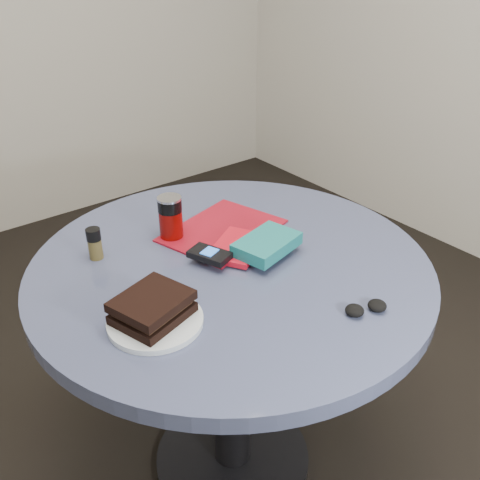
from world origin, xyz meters
TOP-DOWN VIEW (x-y plane):
  - ground at (0.00, 0.00)m, footprint 4.00×4.00m
  - table at (0.00, 0.00)m, footprint 1.00×1.00m
  - plate at (-0.27, -0.10)m, footprint 0.25×0.25m
  - sandwich at (-0.27, -0.09)m, footprint 0.18×0.16m
  - soda_can at (-0.05, 0.19)m, footprint 0.07×0.07m
  - pepper_grinder at (-0.26, 0.22)m, footprint 0.04×0.04m
  - magazine at (0.08, 0.13)m, footprint 0.36×0.31m
  - red_book at (0.04, 0.03)m, footprint 0.20×0.18m
  - novel at (0.09, -0.04)m, footprint 0.19×0.14m
  - mp3_player at (-0.05, 0.02)m, footprint 0.09×0.11m
  - headphones at (0.10, -0.35)m, footprint 0.10×0.07m

SIDE VIEW (x-z plane):
  - ground at x=0.00m, z-range 0.00..0.00m
  - table at x=0.00m, z-range 0.21..0.96m
  - magazine at x=0.08m, z-range 0.75..0.76m
  - plate at x=-0.27m, z-range 0.75..0.76m
  - headphones at x=0.10m, z-range 0.75..0.77m
  - red_book at x=0.04m, z-range 0.76..0.77m
  - mp3_player at x=-0.05m, z-range 0.77..0.79m
  - novel at x=0.09m, z-range 0.77..0.80m
  - sandwich at x=-0.27m, z-range 0.76..0.81m
  - pepper_grinder at x=-0.26m, z-range 0.75..0.83m
  - soda_can at x=-0.05m, z-range 0.75..0.87m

